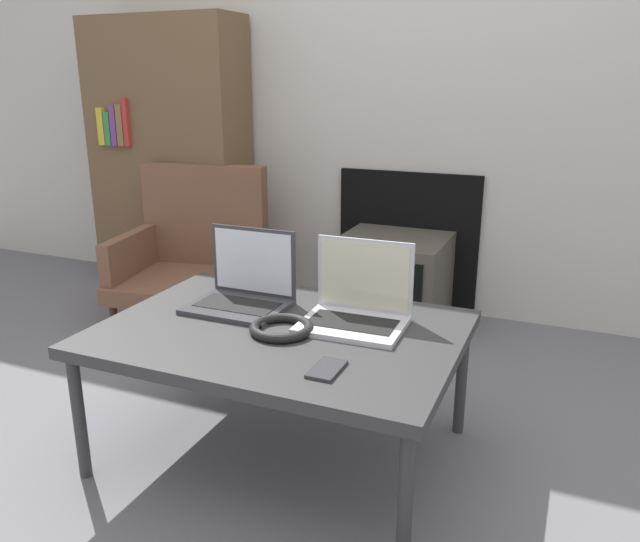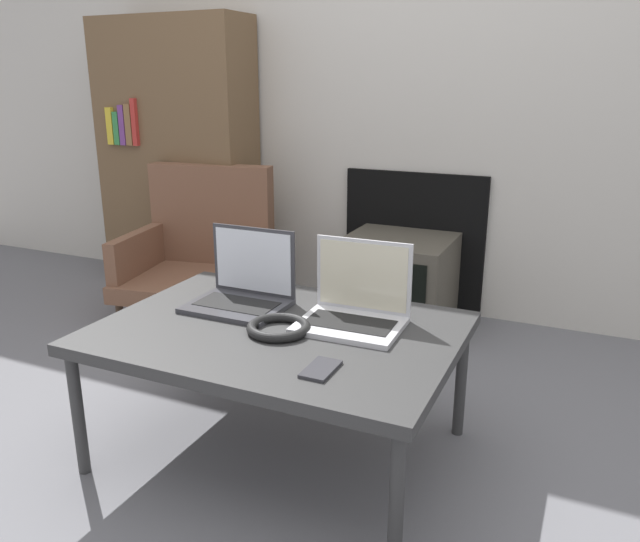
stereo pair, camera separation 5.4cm
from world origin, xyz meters
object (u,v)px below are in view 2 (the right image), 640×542
laptop_right (355,306)px  phone (321,369)px  armchair (202,248)px  headphones (279,327)px  tv (397,281)px  laptop_left (243,289)px

laptop_right → phone: 0.34m
armchair → laptop_right: bearing=-47.0°
headphones → laptop_right: bearing=42.0°
tv → armchair: bearing=-167.4°
phone → laptop_right: bearing=97.0°
laptop_right → armchair: 1.45m
phone → tv: (-0.24, 1.41, -0.22)m
laptop_right → headphones: (-0.18, -0.16, -0.04)m
laptop_right → headphones: size_ratio=1.66×
tv → armchair: armchair is taller
laptop_right → tv: bearing=99.0°
laptop_left → laptop_right: bearing=-0.1°
laptop_left → tv: 1.12m
headphones → phone: (0.22, -0.18, -0.01)m
laptop_left → headphones: laptop_left is taller
headphones → tv: (-0.03, 1.23, -0.23)m
tv → armchair: (-0.96, -0.21, 0.11)m
armchair → laptop_left: bearing=-58.7°
laptop_left → phone: bearing=-38.2°
phone → tv: phone is taller
headphones → phone: size_ratio=1.52×
phone → tv: size_ratio=0.25×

